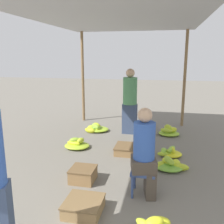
{
  "coord_description": "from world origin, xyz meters",
  "views": [
    {
      "loc": [
        0.95,
        -1.04,
        1.95
      ],
      "look_at": [
        0.0,
        3.41,
        0.92
      ],
      "focal_mm": 40.0,
      "sensor_mm": 36.0,
      "label": 1
    }
  ],
  "objects": [
    {
      "name": "canopy_tarp",
      "position": [
        0.0,
        3.21,
        2.66
      ],
      "size": [
        3.34,
        6.21,
        0.04
      ],
      "primitive_type": "cube",
      "color": "#B2B2B7",
      "rests_on": "canopy_post_front_left"
    },
    {
      "name": "banana_pile_left_0",
      "position": [
        -0.86,
        3.8,
        0.08
      ],
      "size": [
        0.55,
        0.48,
        0.23
      ],
      "color": "#B5CD2C",
      "rests_on": "ground"
    },
    {
      "name": "banana_pile_right_0",
      "position": [
        1.08,
        5.12,
        0.1
      ],
      "size": [
        0.52,
        0.48,
        0.27
      ],
      "color": "#A8C72E",
      "rests_on": "ground"
    },
    {
      "name": "canopy_post_back_right",
      "position": [
        1.47,
        6.11,
        1.32
      ],
      "size": [
        0.08,
        0.08,
        2.64
      ],
      "primitive_type": "cylinder",
      "color": "olive",
      "rests_on": "ground"
    },
    {
      "name": "crate_far",
      "position": [
        -0.26,
        2.43,
        0.11
      ],
      "size": [
        0.39,
        0.39,
        0.22
      ],
      "color": "olive",
      "rests_on": "ground"
    },
    {
      "name": "banana_pile_right_2",
      "position": [
        1.1,
        3.74,
        0.08
      ],
      "size": [
        0.48,
        0.36,
        0.21
      ],
      "color": "#AAC82E",
      "rests_on": "ground"
    },
    {
      "name": "banana_pile_left_1",
      "position": [
        -0.78,
        5.07,
        0.08
      ],
      "size": [
        0.63,
        0.58,
        0.22
      ],
      "color": "#7AB536",
      "rests_on": "ground"
    },
    {
      "name": "crate_mid",
      "position": [
        0.01,
        1.64,
        0.09
      ],
      "size": [
        0.47,
        0.47,
        0.17
      ],
      "color": "#9E7A4C",
      "rests_on": "ground"
    },
    {
      "name": "shopper_walking_mid",
      "position": [
        0.1,
        5.08,
        0.86
      ],
      "size": [
        0.37,
        0.36,
        1.65
      ],
      "color": "#384766",
      "rests_on": "ground"
    },
    {
      "name": "canopy_post_back_left",
      "position": [
        -1.47,
        6.11,
        1.32
      ],
      "size": [
        0.08,
        0.08,
        2.64
      ],
      "primitive_type": "cylinder",
      "color": "olive",
      "rests_on": "ground"
    },
    {
      "name": "banana_pile_right_1",
      "position": [
        1.1,
        3.17,
        0.07
      ],
      "size": [
        0.66,
        0.48,
        0.22
      ],
      "color": "#BBCF2B",
      "rests_on": "ground"
    },
    {
      "name": "stool",
      "position": [
        0.7,
        2.24,
        0.3
      ],
      "size": [
        0.34,
        0.34,
        0.37
      ],
      "color": "#384C84",
      "rests_on": "ground"
    },
    {
      "name": "crate_near",
      "position": [
        0.26,
        3.72,
        0.08
      ],
      "size": [
        0.51,
        0.51,
        0.16
      ],
      "color": "olive",
      "rests_on": "ground"
    },
    {
      "name": "vendor_seated",
      "position": [
        0.72,
        2.23,
        0.65
      ],
      "size": [
        0.4,
        0.4,
        1.27
      ],
      "color": "#4C4238",
      "rests_on": "ground"
    }
  ]
}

